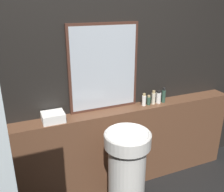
% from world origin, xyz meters
% --- Properties ---
extents(wall_back, '(8.00, 0.06, 2.50)m').
position_xyz_m(wall_back, '(0.00, 1.63, 1.25)').
color(wall_back, black).
rests_on(wall_back, ground_plane).
extents(vanity_counter, '(2.87, 0.20, 0.90)m').
position_xyz_m(vanity_counter, '(0.00, 1.50, 0.45)').
color(vanity_counter, brown).
rests_on(vanity_counter, ground_plane).
extents(pedestal_sink, '(0.40, 0.40, 0.89)m').
position_xyz_m(pedestal_sink, '(-0.03, 1.06, 0.47)').
color(pedestal_sink, silver).
rests_on(pedestal_sink, ground_plane).
extents(mirror, '(0.70, 0.03, 0.84)m').
position_xyz_m(mirror, '(-0.04, 1.58, 1.32)').
color(mirror, '#47281E').
rests_on(mirror, vanity_counter).
extents(towel_stack, '(0.20, 0.17, 0.08)m').
position_xyz_m(towel_stack, '(-0.56, 1.50, 0.94)').
color(towel_stack, white).
rests_on(towel_stack, vanity_counter).
extents(shampoo_bottle, '(0.04, 0.04, 0.13)m').
position_xyz_m(shampoo_bottle, '(0.37, 1.50, 0.96)').
color(shampoo_bottle, white).
rests_on(shampoo_bottle, vanity_counter).
extents(conditioner_bottle, '(0.04, 0.04, 0.10)m').
position_xyz_m(conditioner_bottle, '(0.43, 1.50, 0.95)').
color(conditioner_bottle, '#2D4C3D').
rests_on(conditioner_bottle, vanity_counter).
extents(lotion_bottle, '(0.04, 0.04, 0.15)m').
position_xyz_m(lotion_bottle, '(0.48, 1.50, 0.97)').
color(lotion_bottle, beige).
rests_on(lotion_bottle, vanity_counter).
extents(body_wash_bottle, '(0.05, 0.05, 0.14)m').
position_xyz_m(body_wash_bottle, '(0.55, 1.50, 0.96)').
color(body_wash_bottle, white).
rests_on(body_wash_bottle, vanity_counter).
extents(hand_soap_bottle, '(0.04, 0.04, 0.16)m').
position_xyz_m(hand_soap_bottle, '(0.61, 1.50, 0.97)').
color(hand_soap_bottle, '#2D4C3D').
rests_on(hand_soap_bottle, vanity_counter).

